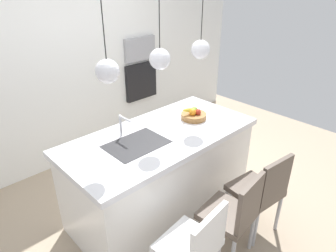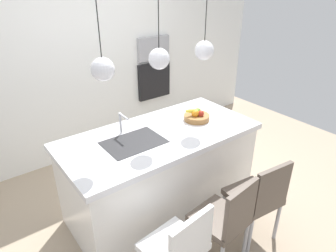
{
  "view_description": "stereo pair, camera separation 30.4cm",
  "coord_description": "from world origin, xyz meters",
  "px_view_note": "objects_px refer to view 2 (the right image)",
  "views": [
    {
      "loc": [
        -1.78,
        -1.98,
        2.37
      ],
      "look_at": [
        0.1,
        0.0,
        0.99
      ],
      "focal_mm": 32.41,
      "sensor_mm": 36.0,
      "label": 1
    },
    {
      "loc": [
        -1.55,
        -2.18,
        2.37
      ],
      "look_at": [
        0.1,
        0.0,
        0.99
      ],
      "focal_mm": 32.41,
      "sensor_mm": 36.0,
      "label": 2
    }
  ],
  "objects_px": {
    "chair_middle": "(226,218)",
    "chair_far": "(258,196)",
    "oven": "(154,80)",
    "chair_near": "(179,247)",
    "fruit_bowl": "(197,116)",
    "microwave": "(153,48)"
  },
  "relations": [
    {
      "from": "chair_middle",
      "to": "chair_far",
      "type": "xyz_separation_m",
      "value": [
        0.44,
        -0.0,
        0.02
      ]
    },
    {
      "from": "microwave",
      "to": "oven",
      "type": "xyz_separation_m",
      "value": [
        0.0,
        0.0,
        -0.5
      ]
    },
    {
      "from": "fruit_bowl",
      "to": "oven",
      "type": "relative_size",
      "value": 0.5
    },
    {
      "from": "fruit_bowl",
      "to": "chair_far",
      "type": "distance_m",
      "value": 1.04
    },
    {
      "from": "fruit_bowl",
      "to": "chair_middle",
      "type": "relative_size",
      "value": 0.31
    },
    {
      "from": "fruit_bowl",
      "to": "oven",
      "type": "bearing_deg",
      "value": 71.61
    },
    {
      "from": "microwave",
      "to": "chair_far",
      "type": "xyz_separation_m",
      "value": [
        -0.55,
        -2.49,
        -0.86
      ]
    },
    {
      "from": "chair_far",
      "to": "chair_near",
      "type": "bearing_deg",
      "value": 179.65
    },
    {
      "from": "oven",
      "to": "fruit_bowl",
      "type": "bearing_deg",
      "value": -108.39
    },
    {
      "from": "fruit_bowl",
      "to": "chair_far",
      "type": "xyz_separation_m",
      "value": [
        -0.03,
        -0.92,
        -0.48
      ]
    },
    {
      "from": "oven",
      "to": "chair_middle",
      "type": "relative_size",
      "value": 0.63
    },
    {
      "from": "fruit_bowl",
      "to": "microwave",
      "type": "relative_size",
      "value": 0.51
    },
    {
      "from": "oven",
      "to": "chair_near",
      "type": "distance_m",
      "value": 2.93
    },
    {
      "from": "chair_middle",
      "to": "microwave",
      "type": "bearing_deg",
      "value": 68.41
    },
    {
      "from": "oven",
      "to": "chair_near",
      "type": "relative_size",
      "value": 0.65
    },
    {
      "from": "chair_near",
      "to": "chair_middle",
      "type": "xyz_separation_m",
      "value": [
        0.51,
        -0.01,
        0.0
      ]
    },
    {
      "from": "microwave",
      "to": "chair_near",
      "type": "bearing_deg",
      "value": -121.1
    },
    {
      "from": "chair_near",
      "to": "chair_far",
      "type": "xyz_separation_m",
      "value": [
        0.95,
        -0.01,
        0.02
      ]
    },
    {
      "from": "oven",
      "to": "chair_near",
      "type": "xyz_separation_m",
      "value": [
        -1.5,
        -2.49,
        -0.38
      ]
    },
    {
      "from": "oven",
      "to": "chair_far",
      "type": "relative_size",
      "value": 0.61
    },
    {
      "from": "microwave",
      "to": "oven",
      "type": "relative_size",
      "value": 0.96
    },
    {
      "from": "fruit_bowl",
      "to": "microwave",
      "type": "distance_m",
      "value": 1.7
    }
  ]
}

